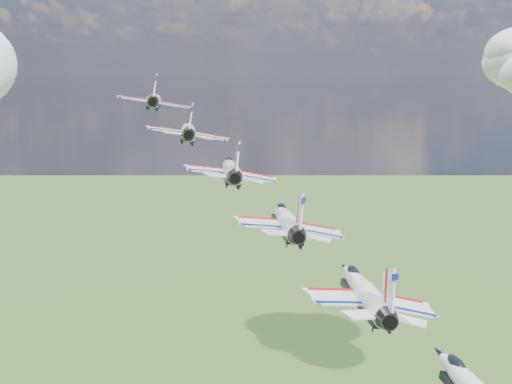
% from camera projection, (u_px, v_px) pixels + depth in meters
% --- Properties ---
extents(jet_0, '(14.76, 17.33, 5.90)m').
position_uv_depth(jet_0, '(155.00, 100.00, 92.41)').
color(jet_0, white).
extents(jet_1, '(14.76, 17.33, 5.90)m').
position_uv_depth(jet_1, '(188.00, 130.00, 82.43)').
color(jet_1, silver).
extents(jet_2, '(14.76, 17.33, 5.90)m').
position_uv_depth(jet_2, '(230.00, 168.00, 72.46)').
color(jet_2, silver).
extents(jet_3, '(14.76, 17.33, 5.90)m').
position_uv_depth(jet_3, '(286.00, 219.00, 62.48)').
color(jet_3, white).
extents(jet_4, '(14.76, 17.33, 5.90)m').
position_uv_depth(jet_4, '(363.00, 289.00, 52.51)').
color(jet_4, white).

